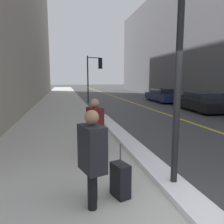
% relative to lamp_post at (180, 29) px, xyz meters
% --- Properties ---
extents(sidewalk_slab, '(4.00, 80.00, 0.01)m').
position_rel_lamp_post_xyz_m(sidewalk_slab, '(-2.19, 13.73, -2.85)').
color(sidewalk_slab, '#B2AFA8').
rests_on(sidewalk_slab, ground).
extents(road_centre_stripe, '(0.16, 80.00, 0.00)m').
position_rel_lamp_post_xyz_m(road_centre_stripe, '(3.81, 13.73, -2.86)').
color(road_centre_stripe, gold).
rests_on(road_centre_stripe, ground).
extents(snow_bank_curb, '(0.55, 9.88, 0.11)m').
position_rel_lamp_post_xyz_m(snow_bank_curb, '(-0.02, 3.19, -2.80)').
color(snow_bank_curb, white).
rests_on(snow_bank_curb, ground).
extents(building_facade_right, '(6.00, 36.00, 12.98)m').
position_rel_lamp_post_xyz_m(building_facade_right, '(12.81, 20.73, 3.63)').
color(building_facade_right, slate).
rests_on(building_facade_right, ground).
extents(lamp_post, '(0.28, 0.28, 4.76)m').
position_rel_lamp_post_xyz_m(lamp_post, '(0.00, 0.00, 0.00)').
color(lamp_post, black).
rests_on(lamp_post, ground).
extents(traffic_light_near, '(1.31, 0.40, 3.95)m').
position_rel_lamp_post_xyz_m(traffic_light_near, '(0.71, 15.15, -0.01)').
color(traffic_light_near, black).
rests_on(traffic_light_near, ground).
extents(pedestrian_in_glasses, '(0.43, 0.57, 1.56)m').
position_rel_lamp_post_xyz_m(pedestrian_in_glasses, '(-1.57, -0.27, -2.00)').
color(pedestrian_in_glasses, black).
rests_on(pedestrian_in_glasses, ground).
extents(pedestrian_trailing, '(0.42, 0.56, 1.52)m').
position_rel_lamp_post_xyz_m(pedestrian_trailing, '(-1.20, 2.01, -2.01)').
color(pedestrian_trailing, '#340C0C').
rests_on(pedestrian_trailing, ground).
extents(parked_car_black, '(2.23, 4.33, 1.19)m').
position_rel_lamp_post_xyz_m(parked_car_black, '(6.69, 8.74, -2.30)').
color(parked_car_black, black).
rests_on(parked_car_black, ground).
extents(parked_car_navy, '(1.95, 4.92, 1.19)m').
position_rel_lamp_post_xyz_m(parked_car_navy, '(6.76, 14.68, -2.29)').
color(parked_car_navy, navy).
rests_on(parked_car_navy, ground).
extents(rolling_suitcase, '(0.32, 0.41, 0.95)m').
position_rel_lamp_post_xyz_m(rolling_suitcase, '(-1.08, -0.13, -2.56)').
color(rolling_suitcase, black).
rests_on(rolling_suitcase, ground).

